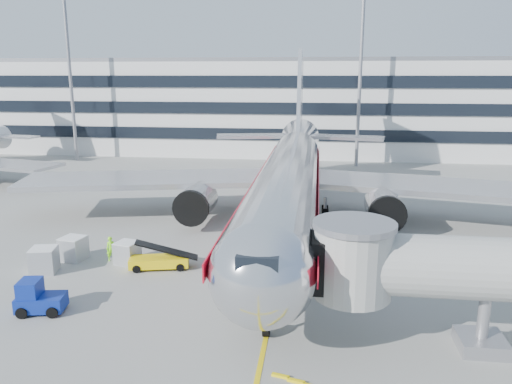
# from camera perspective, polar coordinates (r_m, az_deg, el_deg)

# --- Properties ---
(ground) EXTENTS (180.00, 180.00, 0.00)m
(ground) POSITION_cam_1_polar(r_m,az_deg,el_deg) (33.81, 2.60, -9.47)
(ground) COLOR gray
(ground) RESTS_ON ground
(lead_in_line) EXTENTS (0.25, 70.00, 0.01)m
(lead_in_line) POSITION_cam_1_polar(r_m,az_deg,el_deg) (43.18, 3.66, -4.35)
(lead_in_line) COLOR yellow
(lead_in_line) RESTS_ON ground
(main_jet) EXTENTS (50.95, 48.70, 16.06)m
(main_jet) POSITION_cam_1_polar(r_m,az_deg,el_deg) (43.77, 3.88, 1.62)
(main_jet) COLOR silver
(main_jet) RESTS_ON ground
(terminal) EXTENTS (150.00, 24.25, 15.60)m
(terminal) POSITION_cam_1_polar(r_m,az_deg,el_deg) (89.22, 5.66, 9.85)
(terminal) COLOR silver
(terminal) RESTS_ON ground
(light_mast_west) EXTENTS (2.40, 1.20, 25.45)m
(light_mast_west) POSITION_cam_1_polar(r_m,az_deg,el_deg) (82.10, -20.58, 13.74)
(light_mast_west) COLOR gray
(light_mast_west) RESTS_ON ground
(light_mast_centre) EXTENTS (2.40, 1.20, 25.45)m
(light_mast_centre) POSITION_cam_1_polar(r_m,az_deg,el_deg) (73.33, 11.89, 14.43)
(light_mast_centre) COLOR gray
(light_mast_centre) RESTS_ON ground
(belt_loader) EXTENTS (4.33, 2.32, 2.02)m
(belt_loader) POSITION_cam_1_polar(r_m,az_deg,el_deg) (35.31, -11.02, -7.69)
(belt_loader) COLOR yellow
(belt_loader) RESTS_ON ground
(baggage_tug) EXTENTS (2.78, 2.01, 1.93)m
(baggage_tug) POSITION_cam_1_polar(r_m,az_deg,el_deg) (31.08, -23.67, -11.07)
(baggage_tug) COLOR navy
(baggage_tug) RESTS_ON ground
(cargo_container_left) EXTENTS (1.91, 1.91, 1.72)m
(cargo_container_left) POSITION_cam_1_polar(r_m,az_deg,el_deg) (36.87, -23.07, -7.16)
(cargo_container_left) COLOR #B7BABF
(cargo_container_left) RESTS_ON ground
(cargo_container_right) EXTENTS (1.83, 1.83, 1.68)m
(cargo_container_right) POSITION_cam_1_polar(r_m,az_deg,el_deg) (38.52, -20.16, -6.06)
(cargo_container_right) COLOR #B7BABF
(cargo_container_right) RESTS_ON ground
(cargo_container_front) EXTENTS (1.77, 1.77, 1.56)m
(cargo_container_front) POSITION_cam_1_polar(r_m,az_deg,el_deg) (36.67, -14.50, -6.72)
(cargo_container_front) COLOR #B7BABF
(cargo_container_front) RESTS_ON ground
(ramp_worker) EXTENTS (0.78, 0.70, 1.78)m
(ramp_worker) POSITION_cam_1_polar(r_m,az_deg,el_deg) (37.45, -16.24, -6.24)
(ramp_worker) COLOR #8AFF1A
(ramp_worker) RESTS_ON ground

